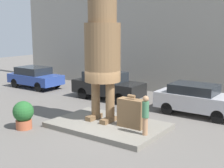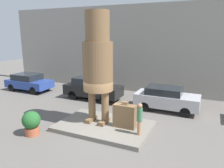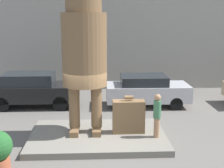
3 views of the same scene
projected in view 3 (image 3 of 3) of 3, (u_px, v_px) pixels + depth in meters
The scene contains 8 objects.
ground_plane at pixel (98, 139), 11.43m from camera, with size 60.00×60.00×0.00m, color #605B56.
pedestal at pixel (98, 137), 11.40m from camera, with size 4.90×3.22×0.22m.
building_backdrop at pixel (97, 29), 18.64m from camera, with size 28.00×0.60×7.30m.
statue_figure at pixel (84, 39), 10.83m from camera, with size 1.58×1.58×5.85m.
giant_suitcase at pixel (129, 116), 11.41m from camera, with size 1.17×0.46×1.40m.
tourist at pixel (157, 114), 10.90m from camera, with size 0.27×0.27×1.57m.
parked_car_black at pixel (33, 89), 15.31m from camera, with size 4.40×1.73×1.68m.
parked_car_silver at pixel (147, 90), 15.46m from camera, with size 4.07×1.77×1.55m.
Camera 3 is at (0.00, -10.72, 4.48)m, focal length 50.00 mm.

